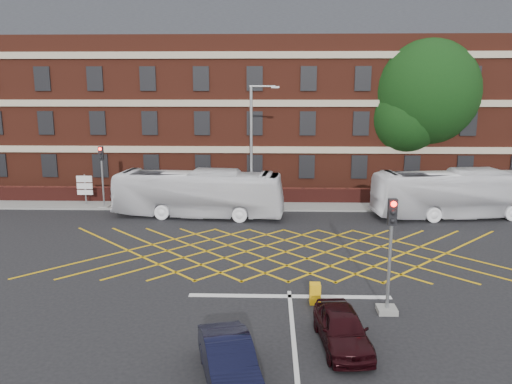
{
  "coord_description": "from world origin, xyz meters",
  "views": [
    {
      "loc": [
        -0.79,
        -21.99,
        8.04
      ],
      "look_at": [
        -1.48,
        1.5,
        3.18
      ],
      "focal_mm": 35.0,
      "sensor_mm": 36.0,
      "label": 1
    }
  ],
  "objects_px": {
    "bus_left": "(198,193)",
    "car_maroon": "(342,328)",
    "bus_right": "(460,194)",
    "car_navy": "(229,361)",
    "traffic_light_near": "(389,267)",
    "deciduous_tree": "(421,100)",
    "direction_signs": "(85,186)",
    "street_lamp": "(252,172)",
    "traffic_light_far": "(103,183)",
    "utility_cabinet": "(315,293)"
  },
  "relations": [
    {
      "from": "car_navy",
      "to": "traffic_light_near",
      "type": "relative_size",
      "value": 0.89
    },
    {
      "from": "street_lamp",
      "to": "bus_left",
      "type": "bearing_deg",
      "value": -169.06
    },
    {
      "from": "car_maroon",
      "to": "street_lamp",
      "type": "xyz_separation_m",
      "value": [
        -3.47,
        17.0,
        2.18
      ]
    },
    {
      "from": "traffic_light_near",
      "to": "deciduous_tree",
      "type": "bearing_deg",
      "value": 71.88
    },
    {
      "from": "bus_left",
      "to": "deciduous_tree",
      "type": "bearing_deg",
      "value": -55.38
    },
    {
      "from": "bus_left",
      "to": "direction_signs",
      "type": "relative_size",
      "value": 4.92
    },
    {
      "from": "car_navy",
      "to": "utility_cabinet",
      "type": "relative_size",
      "value": 4.78
    },
    {
      "from": "bus_right",
      "to": "direction_signs",
      "type": "xyz_separation_m",
      "value": [
        -25.0,
        2.54,
        -0.15
      ]
    },
    {
      "from": "car_maroon",
      "to": "bus_left",
      "type": "bearing_deg",
      "value": 107.44
    },
    {
      "from": "direction_signs",
      "to": "utility_cabinet",
      "type": "height_order",
      "value": "direction_signs"
    },
    {
      "from": "deciduous_tree",
      "to": "direction_signs",
      "type": "bearing_deg",
      "value": -166.23
    },
    {
      "from": "car_navy",
      "to": "deciduous_tree",
      "type": "xyz_separation_m",
      "value": [
        12.86,
        27.32,
        6.6
      ]
    },
    {
      "from": "bus_left",
      "to": "traffic_light_far",
      "type": "xyz_separation_m",
      "value": [
        -6.79,
        1.95,
        0.26
      ]
    },
    {
      "from": "traffic_light_near",
      "to": "street_lamp",
      "type": "xyz_separation_m",
      "value": [
        -5.47,
        14.51,
        1.03
      ]
    },
    {
      "from": "car_maroon",
      "to": "deciduous_tree",
      "type": "distance_m",
      "value": 27.73
    },
    {
      "from": "bus_right",
      "to": "direction_signs",
      "type": "relative_size",
      "value": 5.0
    },
    {
      "from": "car_maroon",
      "to": "bus_right",
      "type": "bearing_deg",
      "value": 54.24
    },
    {
      "from": "bus_right",
      "to": "car_navy",
      "type": "distance_m",
      "value": 22.89
    },
    {
      "from": "deciduous_tree",
      "to": "utility_cabinet",
      "type": "bearing_deg",
      "value": -114.47
    },
    {
      "from": "street_lamp",
      "to": "utility_cabinet",
      "type": "relative_size",
      "value": 10.41
    },
    {
      "from": "direction_signs",
      "to": "utility_cabinet",
      "type": "relative_size",
      "value": 2.77
    },
    {
      "from": "bus_left",
      "to": "car_navy",
      "type": "relative_size",
      "value": 2.85
    },
    {
      "from": "traffic_light_near",
      "to": "utility_cabinet",
      "type": "height_order",
      "value": "traffic_light_near"
    },
    {
      "from": "bus_left",
      "to": "direction_signs",
      "type": "bearing_deg",
      "value": 77.45
    },
    {
      "from": "street_lamp",
      "to": "traffic_light_far",
      "type": "bearing_deg",
      "value": 172.84
    },
    {
      "from": "car_navy",
      "to": "direction_signs",
      "type": "distance_m",
      "value": 24.36
    },
    {
      "from": "bus_left",
      "to": "traffic_light_far",
      "type": "bearing_deg",
      "value": 80.08
    },
    {
      "from": "traffic_light_far",
      "to": "utility_cabinet",
      "type": "xyz_separation_m",
      "value": [
        13.12,
        -15.06,
        -1.37
      ]
    },
    {
      "from": "street_lamp",
      "to": "traffic_light_near",
      "type": "bearing_deg",
      "value": -69.37
    },
    {
      "from": "bus_right",
      "to": "traffic_light_near",
      "type": "height_order",
      "value": "traffic_light_near"
    },
    {
      "from": "car_navy",
      "to": "utility_cabinet",
      "type": "xyz_separation_m",
      "value": [
        2.85,
        5.32,
        -0.23
      ]
    },
    {
      "from": "bus_left",
      "to": "car_maroon",
      "type": "xyz_separation_m",
      "value": [
        6.9,
        -16.34,
        -0.9
      ]
    },
    {
      "from": "traffic_light_near",
      "to": "direction_signs",
      "type": "distance_m",
      "value": 24.02
    },
    {
      "from": "traffic_light_far",
      "to": "bus_left",
      "type": "bearing_deg",
      "value": -15.99
    },
    {
      "from": "bus_left",
      "to": "traffic_light_far",
      "type": "relative_size",
      "value": 2.53
    },
    {
      "from": "bus_right",
      "to": "deciduous_tree",
      "type": "bearing_deg",
      "value": -4.41
    },
    {
      "from": "deciduous_tree",
      "to": "traffic_light_near",
      "type": "xyz_separation_m",
      "value": [
        -7.44,
        -22.74,
        -5.46
      ]
    },
    {
      "from": "car_maroon",
      "to": "direction_signs",
      "type": "relative_size",
      "value": 1.62
    },
    {
      "from": "deciduous_tree",
      "to": "direction_signs",
      "type": "relative_size",
      "value": 5.54
    },
    {
      "from": "bus_right",
      "to": "traffic_light_near",
      "type": "xyz_separation_m",
      "value": [
        -7.72,
        -14.14,
        0.23
      ]
    },
    {
      "from": "traffic_light_far",
      "to": "street_lamp",
      "type": "xyz_separation_m",
      "value": [
        10.22,
        -1.28,
        1.03
      ]
    },
    {
      "from": "deciduous_tree",
      "to": "street_lamp",
      "type": "bearing_deg",
      "value": -147.5
    },
    {
      "from": "bus_right",
      "to": "utility_cabinet",
      "type": "relative_size",
      "value": 13.85
    },
    {
      "from": "street_lamp",
      "to": "direction_signs",
      "type": "distance_m",
      "value": 12.09
    },
    {
      "from": "direction_signs",
      "to": "traffic_light_far",
      "type": "bearing_deg",
      "value": -28.88
    },
    {
      "from": "utility_cabinet",
      "to": "bus_left",
      "type": "bearing_deg",
      "value": 115.74
    },
    {
      "from": "car_maroon",
      "to": "direction_signs",
      "type": "height_order",
      "value": "direction_signs"
    },
    {
      "from": "bus_right",
      "to": "car_navy",
      "type": "height_order",
      "value": "bus_right"
    },
    {
      "from": "bus_right",
      "to": "traffic_light_far",
      "type": "distance_m",
      "value": 23.47
    },
    {
      "from": "traffic_light_near",
      "to": "direction_signs",
      "type": "height_order",
      "value": "traffic_light_near"
    }
  ]
}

